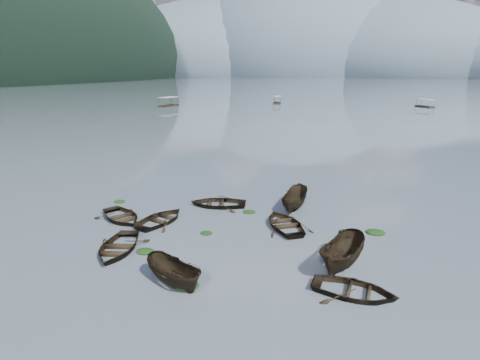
% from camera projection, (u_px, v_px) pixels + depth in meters
% --- Properties ---
extents(ground_plane, '(2400.00, 2400.00, 0.00)m').
position_uv_depth(ground_plane, '(189.00, 284.00, 18.54)').
color(ground_plane, '#4C5660').
extents(haze_mtn_a, '(520.00, 520.00, 280.00)m').
position_uv_depth(haze_mtn_a, '(213.00, 76.00, 916.40)').
color(haze_mtn_a, '#475666').
rests_on(haze_mtn_a, ground).
extents(haze_mtn_b, '(520.00, 520.00, 340.00)m').
position_uv_depth(haze_mtn_b, '(295.00, 76.00, 875.58)').
color(haze_mtn_b, '#475666').
rests_on(haze_mtn_b, ground).
extents(haze_mtn_c, '(520.00, 520.00, 260.00)m').
position_uv_depth(haze_mtn_c, '(386.00, 77.00, 834.76)').
color(haze_mtn_c, '#475666').
rests_on(haze_mtn_c, ground).
extents(haze_mtn_d, '(520.00, 520.00, 220.00)m').
position_uv_depth(haze_mtn_d, '(475.00, 77.00, 798.02)').
color(haze_mtn_d, '#475666').
rests_on(haze_mtn_d, ground).
extents(rowboat_0, '(3.72, 4.75, 0.89)m').
position_uv_depth(rowboat_0, '(118.00, 251.00, 22.03)').
color(rowboat_0, black).
rests_on(rowboat_0, ground).
extents(rowboat_1, '(4.12, 4.86, 0.85)m').
position_uv_depth(rowboat_1, '(161.00, 222.00, 26.25)').
color(rowboat_1, black).
rests_on(rowboat_1, ground).
extents(rowboat_2, '(4.06, 3.26, 1.49)m').
position_uv_depth(rowboat_2, '(175.00, 284.00, 18.60)').
color(rowboat_2, black).
rests_on(rowboat_2, ground).
extents(rowboat_3, '(4.72, 5.24, 0.89)m').
position_uv_depth(rowboat_3, '(285.00, 227.00, 25.44)').
color(rowboat_3, black).
rests_on(rowboat_3, ground).
extents(rowboat_4, '(4.44, 3.52, 0.83)m').
position_uv_depth(rowboat_4, '(354.00, 295.00, 17.69)').
color(rowboat_4, black).
rests_on(rowboat_4, ground).
extents(rowboat_5, '(3.33, 4.93, 1.78)m').
position_uv_depth(rowboat_5, '(342.00, 266.00, 20.29)').
color(rowboat_5, black).
rests_on(rowboat_5, ground).
extents(rowboat_6, '(5.16, 4.94, 0.87)m').
position_uv_depth(rowboat_6, '(122.00, 219.00, 26.70)').
color(rowboat_6, black).
rests_on(rowboat_6, ground).
extents(rowboat_7, '(4.73, 3.66, 0.90)m').
position_uv_depth(rowboat_7, '(218.00, 206.00, 29.43)').
color(rowboat_7, black).
rests_on(rowboat_7, ground).
extents(rowboat_8, '(2.28, 4.43, 1.63)m').
position_uv_depth(rowboat_8, '(294.00, 208.00, 29.03)').
color(rowboat_8, black).
rests_on(rowboat_8, ground).
extents(weed_clump_0, '(1.06, 0.86, 0.23)m').
position_uv_depth(weed_clump_0, '(145.00, 252.00, 21.86)').
color(weed_clump_0, black).
rests_on(weed_clump_0, ground).
extents(weed_clump_1, '(0.92, 0.74, 0.20)m').
position_uv_depth(weed_clump_1, '(183.00, 272.00, 19.73)').
color(weed_clump_1, black).
rests_on(weed_clump_1, ground).
extents(weed_clump_2, '(1.36, 1.08, 0.29)m').
position_uv_depth(weed_clump_2, '(186.00, 286.00, 18.38)').
color(weed_clump_2, black).
rests_on(weed_clump_2, ground).
extents(weed_clump_3, '(0.97, 0.82, 0.21)m').
position_uv_depth(weed_clump_3, '(249.00, 213.00, 28.01)').
color(weed_clump_3, black).
rests_on(weed_clump_3, ground).
extents(weed_clump_4, '(1.24, 0.98, 0.26)m').
position_uv_depth(weed_clump_4, '(376.00, 233.00, 24.43)').
color(weed_clump_4, black).
rests_on(weed_clump_4, ground).
extents(weed_clump_5, '(0.97, 0.78, 0.20)m').
position_uv_depth(weed_clump_5, '(120.00, 202.00, 30.28)').
color(weed_clump_5, black).
rests_on(weed_clump_5, ground).
extents(weed_clump_6, '(0.83, 0.69, 0.17)m').
position_uv_depth(weed_clump_6, '(206.00, 234.00, 24.37)').
color(weed_clump_6, black).
rests_on(weed_clump_6, ground).
extents(weed_clump_7, '(1.25, 1.00, 0.27)m').
position_uv_depth(weed_clump_7, '(351.00, 234.00, 24.33)').
color(weed_clump_7, black).
rests_on(weed_clump_7, ground).
extents(pontoon_left, '(4.43, 7.39, 2.64)m').
position_uv_depth(pontoon_left, '(169.00, 106.00, 115.04)').
color(pontoon_left, black).
rests_on(pontoon_left, ground).
extents(pontoon_centre, '(3.01, 6.15, 2.28)m').
position_uv_depth(pontoon_centre, '(277.00, 103.00, 125.08)').
color(pontoon_centre, black).
rests_on(pontoon_centre, ground).
extents(pontoon_right, '(4.98, 6.06, 2.17)m').
position_uv_depth(pontoon_right, '(425.00, 107.00, 112.51)').
color(pontoon_right, black).
rests_on(pontoon_right, ground).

